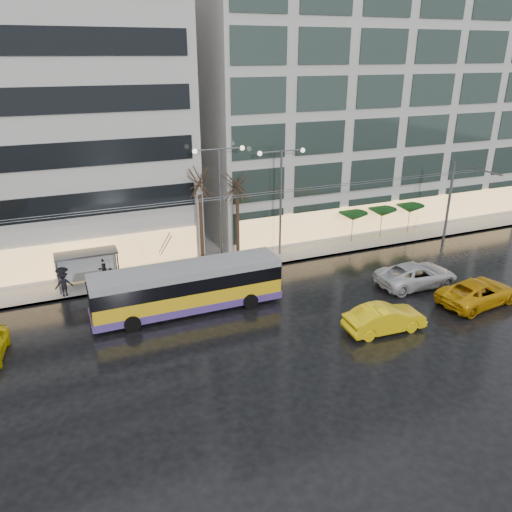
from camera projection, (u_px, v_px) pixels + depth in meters
ground at (249, 336)px, 29.35m from camera, size 140.00×140.00×0.00m
sidewalk at (210, 250)px, 42.01m from camera, size 80.00×10.00×0.15m
kerb at (230, 272)px, 37.78m from camera, size 80.00×0.10×0.15m
building_right at (360, 85)px, 47.56m from camera, size 32.00×14.00×25.00m
trolleybus at (188, 289)px, 31.74m from camera, size 12.10×4.74×5.60m
catenary at (220, 226)px, 34.89m from camera, size 42.24×5.12×7.00m
bus_shelter at (81, 262)px, 34.79m from camera, size 4.20×1.60×2.51m
street_lamp_near at (220, 190)px, 37.04m from camera, size 3.96×0.36×9.03m
street_lamp_far at (281, 188)px, 38.91m from camera, size 3.96×0.36×8.53m
tree_a at (199, 177)px, 36.27m from camera, size 3.20×3.20×8.40m
tree_b at (237, 182)px, 37.76m from camera, size 3.20×3.20×7.70m
parasol_a at (353, 216)px, 42.79m from camera, size 2.50×2.50×2.65m
parasol_b at (382, 213)px, 43.85m from camera, size 2.50×2.50×2.65m
parasol_c at (410, 209)px, 44.91m from camera, size 2.50×2.50×2.65m
taxi_b at (385, 319)px, 29.63m from camera, size 5.03×1.94×1.63m
taxi_c at (478, 292)px, 32.90m from camera, size 6.18×3.43×1.63m
sedan_silver at (416, 275)px, 35.45m from camera, size 6.03×2.92×1.65m
pedestrian_a at (110, 269)px, 34.44m from camera, size 1.21×1.22×2.19m
pedestrian_b at (103, 268)px, 36.19m from camera, size 1.02×1.00×1.65m
pedestrian_c at (63, 281)px, 33.48m from camera, size 1.25×0.95×2.11m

